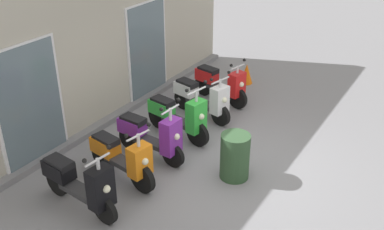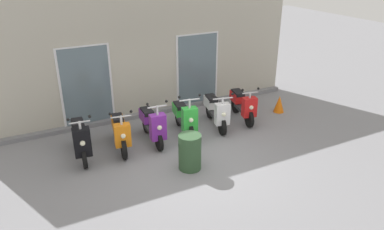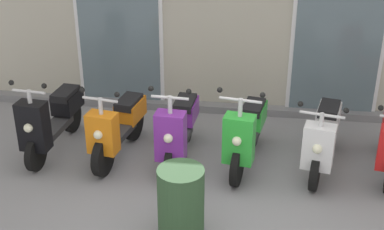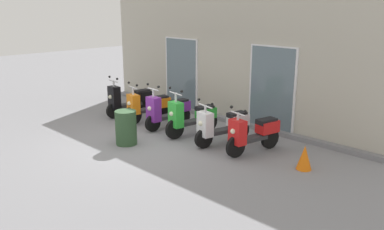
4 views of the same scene
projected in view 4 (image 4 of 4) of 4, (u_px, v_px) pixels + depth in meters
ground_plane at (143, 143)px, 9.97m from camera, size 40.00×40.00×0.00m
storefront_facade at (226, 55)px, 11.62m from camera, size 9.74×0.50×3.92m
scooter_black at (129, 99)px, 12.29m from camera, size 0.54×1.63×1.27m
scooter_orange at (148, 106)px, 11.63m from camera, size 0.61×1.57×1.21m
scooter_purple at (167, 110)px, 11.04m from camera, size 0.54×1.54×1.29m
scooter_green at (191, 117)px, 10.42m from camera, size 0.65×1.60×1.31m
scooter_white at (222, 125)px, 9.78m from camera, size 0.72×1.59×1.16m
scooter_red at (253, 133)px, 9.18m from camera, size 0.65×1.54×1.15m
traffic_cone at (304, 157)px, 8.32m from camera, size 0.32×0.32×0.52m
trash_bin at (126, 128)px, 9.78m from camera, size 0.52×0.52×0.84m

